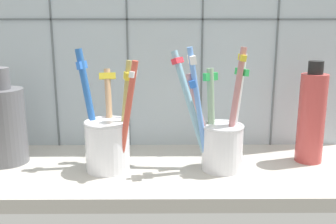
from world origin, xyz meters
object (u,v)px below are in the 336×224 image
(toothbrush_cup_left, at_px, (111,139))
(soap_bottle, at_px, (314,116))
(toothbrush_cup_right, at_px, (223,136))
(ceramic_vase, at_px, (7,124))

(toothbrush_cup_left, bearing_deg, soap_bottle, 5.85)
(soap_bottle, bearing_deg, toothbrush_cup_right, -167.61)
(toothbrush_cup_right, distance_m, soap_bottle, 0.15)
(ceramic_vase, bearing_deg, toothbrush_cup_left, -10.47)
(toothbrush_cup_left, height_order, toothbrush_cup_right, toothbrush_cup_right)
(toothbrush_cup_left, distance_m, toothbrush_cup_right, 0.17)
(toothbrush_cup_right, height_order, soap_bottle, toothbrush_cup_right)
(toothbrush_cup_left, xyz_separation_m, ceramic_vase, (-0.17, 0.03, 0.02))
(toothbrush_cup_left, distance_m, ceramic_vase, 0.17)
(toothbrush_cup_left, bearing_deg, ceramic_vase, 169.53)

